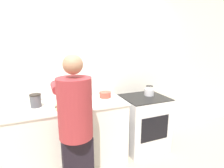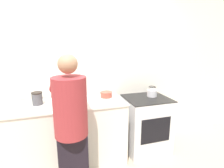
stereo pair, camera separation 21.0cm
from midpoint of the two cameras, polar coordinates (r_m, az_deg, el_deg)
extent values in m
cube|color=silver|center=(2.79, -10.06, 4.00)|extent=(8.00, 0.05, 2.60)
cube|color=silver|center=(2.65, -16.02, -16.22)|extent=(1.56, 0.61, 0.91)
cube|color=silver|center=(2.46, -16.71, -6.69)|extent=(1.58, 0.64, 0.02)
cube|color=silver|center=(3.00, 8.26, -12.49)|extent=(0.68, 0.62, 0.88)
cube|color=black|center=(2.84, 8.56, -4.35)|extent=(0.68, 0.62, 0.01)
cube|color=black|center=(2.75, 11.61, -14.10)|extent=(0.48, 0.01, 0.39)
cube|color=black|center=(2.21, -13.99, -24.91)|extent=(0.32, 0.20, 0.76)
cylinder|color=maroon|center=(1.87, -15.18, -7.67)|extent=(0.36, 0.36, 0.64)
sphere|color=#A87A5B|center=(1.76, -16.06, 6.11)|extent=(0.20, 0.20, 0.20)
cylinder|color=maroon|center=(2.11, -20.63, -1.06)|extent=(0.10, 0.30, 0.10)
cylinder|color=maroon|center=(2.14, -12.51, -0.34)|extent=(0.10, 0.30, 0.10)
cube|color=tan|center=(2.37, -16.74, -6.96)|extent=(0.32, 0.22, 0.02)
cube|color=silver|center=(2.42, -16.77, -6.29)|extent=(0.16, 0.09, 0.01)
cube|color=black|center=(2.36, -19.55, -6.93)|extent=(0.10, 0.06, 0.01)
cylinder|color=silver|center=(2.93, 10.06, -2.64)|extent=(0.16, 0.16, 0.11)
cone|color=silver|center=(2.91, 10.11, -1.34)|extent=(0.13, 0.13, 0.03)
sphere|color=black|center=(2.90, 10.13, -0.90)|extent=(0.02, 0.02, 0.02)
torus|color=black|center=(2.90, 10.14, -0.69)|extent=(0.11, 0.11, 0.01)
cylinder|color=#9E4738|center=(2.65, -4.52, -3.54)|extent=(0.18, 0.18, 0.08)
cylinder|color=#4C4C51|center=(2.50, -25.91, -5.05)|extent=(0.13, 0.13, 0.16)
cylinder|color=#28231E|center=(2.47, -26.10, -3.18)|extent=(0.14, 0.14, 0.01)
camera|label=1|loc=(0.10, -92.48, -0.58)|focal=28.00mm
camera|label=2|loc=(0.10, 87.52, 0.58)|focal=28.00mm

